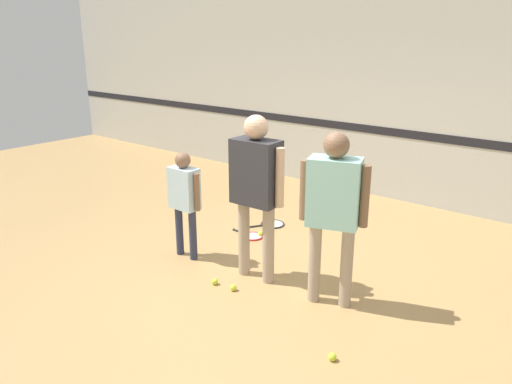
% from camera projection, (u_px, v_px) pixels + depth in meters
% --- Properties ---
extents(ground_plane, '(16.00, 16.00, 0.00)m').
position_uv_depth(ground_plane, '(256.00, 280.00, 5.13)').
color(ground_plane, tan).
extents(wall_back, '(16.00, 0.07, 3.20)m').
position_uv_depth(wall_back, '(405.00, 94.00, 7.15)').
color(wall_back, beige).
rests_on(wall_back, ground_plane).
extents(person_instructor, '(0.64, 0.28, 1.70)m').
position_uv_depth(person_instructor, '(256.00, 181.00, 4.88)').
color(person_instructor, tan).
rests_on(person_instructor, ground_plane).
extents(person_student_left, '(0.46, 0.19, 1.21)m').
position_uv_depth(person_student_left, '(184.00, 194.00, 5.46)').
color(person_student_left, '#2D334C').
rests_on(person_student_left, ground_plane).
extents(person_student_right, '(0.59, 0.39, 1.63)m').
position_uv_depth(person_student_right, '(334.00, 201.00, 4.41)').
color(person_student_right, tan).
rests_on(person_student_right, ground_plane).
extents(racket_spare_on_floor, '(0.48, 0.28, 0.03)m').
position_uv_depth(racket_spare_on_floor, '(251.00, 236.00, 6.23)').
color(racket_spare_on_floor, red).
rests_on(racket_spare_on_floor, ground_plane).
extents(racket_second_spare, '(0.43, 0.53, 0.03)m').
position_uv_depth(racket_second_spare, '(272.00, 224.00, 6.61)').
color(racket_second_spare, '#28282D').
rests_on(racket_second_spare, ground_plane).
extents(tennis_ball_near_instructor, '(0.07, 0.07, 0.07)m').
position_uv_depth(tennis_ball_near_instructor, '(233.00, 288.00, 4.92)').
color(tennis_ball_near_instructor, '#CCE038').
rests_on(tennis_ball_near_instructor, ground_plane).
extents(tennis_ball_by_spare_racket, '(0.07, 0.07, 0.07)m').
position_uv_depth(tennis_ball_by_spare_racket, '(261.00, 234.00, 6.23)').
color(tennis_ball_by_spare_racket, '#CCE038').
rests_on(tennis_ball_by_spare_racket, ground_plane).
extents(tennis_ball_stray_left, '(0.07, 0.07, 0.07)m').
position_uv_depth(tennis_ball_stray_left, '(215.00, 281.00, 5.04)').
color(tennis_ball_stray_left, '#CCE038').
rests_on(tennis_ball_stray_left, ground_plane).
extents(tennis_ball_stray_right, '(0.07, 0.07, 0.07)m').
position_uv_depth(tennis_ball_stray_right, '(332.00, 357.00, 3.87)').
color(tennis_ball_stray_right, '#CCE038').
rests_on(tennis_ball_stray_right, ground_plane).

